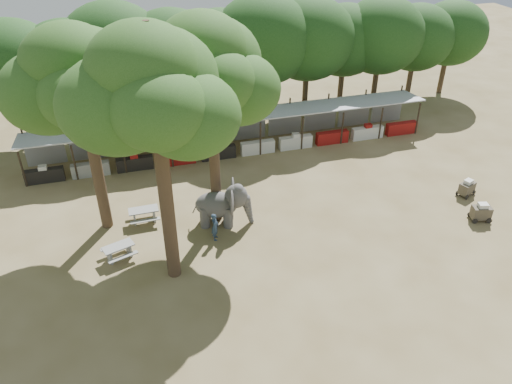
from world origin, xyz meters
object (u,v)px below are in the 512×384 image
object	(u,v)px
yard_tree_center	(150,93)
picnic_table_far	(144,213)
cart_front	(481,212)
cart_back	(467,188)
handler	(215,227)
yard_tree_left	(77,82)
yard_tree_back	(206,70)
elephant	(223,204)
picnic_table_near	(119,250)

from	to	relation	value
yard_tree_center	picnic_table_far	size ratio (longest dim) A/B	7.35
yard_tree_center	cart_front	distance (m)	19.35
cart_back	handler	bearing A→B (deg)	157.38
yard_tree_center	handler	world-z (taller)	yard_tree_center
handler	picnic_table_far	size ratio (longest dim) A/B	0.97
yard_tree_left	yard_tree_back	size ratio (longest dim) A/B	0.97
yard_tree_center	cart_back	bearing A→B (deg)	6.30
yard_tree_back	cart_front	distance (m)	16.98
yard_tree_center	cart_back	world-z (taller)	yard_tree_center
yard_tree_left	yard_tree_back	world-z (taller)	yard_tree_back
elephant	handler	size ratio (longest dim) A/B	2.11
handler	picnic_table_near	bearing A→B (deg)	108.45
yard_tree_left	handler	distance (m)	9.79
yard_tree_back	cart_front	world-z (taller)	yard_tree_back
picnic_table_near	cart_back	xyz separation A→B (m)	(20.53, 0.25, 0.02)
yard_tree_left	picnic_table_near	size ratio (longest dim) A/B	5.85
picnic_table_far	cart_back	xyz separation A→B (m)	(19.01, -2.62, -0.01)
handler	picnic_table_far	bearing A→B (deg)	68.76
elephant	cart_front	size ratio (longest dim) A/B	2.66
handler	cart_front	size ratio (longest dim) A/B	1.26
yard_tree_left	handler	size ratio (longest dim) A/B	6.94
elephant	cart_front	xyz separation A→B (m)	(13.89, -3.73, -0.71)
handler	cart_front	xyz separation A→B (m)	(14.66, -2.43, -0.25)
picnic_table_near	cart_back	bearing A→B (deg)	-18.01
yard_tree_center	cart_front	xyz separation A→B (m)	(17.30, -0.47, -8.67)
picnic_table_near	picnic_table_far	distance (m)	3.24
yard_tree_center	picnic_table_near	world-z (taller)	yard_tree_center
yard_tree_back	elephant	world-z (taller)	yard_tree_back
yard_tree_center	cart_back	distance (m)	20.24
yard_tree_left	picnic_table_near	world-z (taller)	yard_tree_left
picnic_table_far	handler	bearing A→B (deg)	-38.35
yard_tree_left	yard_tree_back	distance (m)	6.09
elephant	yard_tree_center	bearing A→B (deg)	-120.57
picnic_table_near	yard_tree_center	bearing A→B (deg)	-55.38
yard_tree_back	cart_back	bearing A→B (deg)	-7.49
elephant	cart_back	bearing A→B (deg)	10.75
yard_tree_center	yard_tree_back	xyz separation A→B (m)	(3.00, 4.00, -0.67)
yard_tree_back	picnic_table_far	size ratio (longest dim) A/B	6.93
yard_tree_center	cart_front	world-z (taller)	yard_tree_center
picnic_table_near	elephant	bearing A→B (deg)	-4.05
yard_tree_back	picnic_table_far	xyz separation A→B (m)	(-3.84, 0.62, -8.01)
yard_tree_center	cart_front	size ratio (longest dim) A/B	9.54
yard_tree_left	picnic_table_far	distance (m)	7.98
elephant	yard_tree_back	bearing A→B (deg)	134.76
yard_tree_left	handler	world-z (taller)	yard_tree_left
picnic_table_far	cart_back	bearing A→B (deg)	-8.78
yard_tree_back	elephant	bearing A→B (deg)	-60.88
elephant	cart_back	xyz separation A→B (m)	(14.76, -1.26, -0.73)
yard_tree_back	picnic_table_near	xyz separation A→B (m)	(-5.36, -2.24, -8.04)
yard_tree_center	picnic_table_near	xyz separation A→B (m)	(-2.36, 1.76, -8.71)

